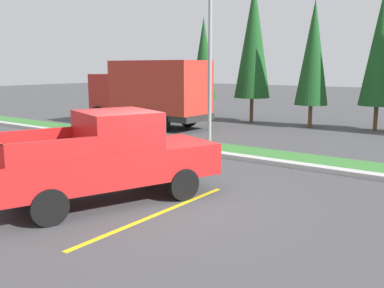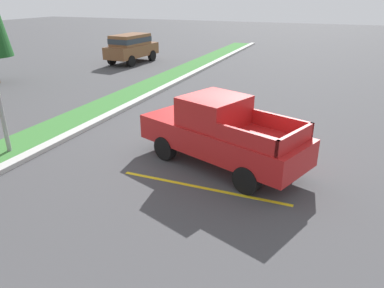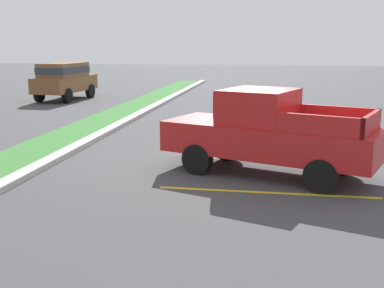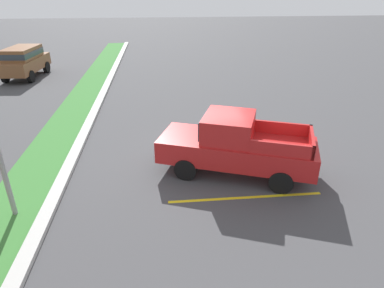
{
  "view_description": "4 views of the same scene",
  "coord_description": "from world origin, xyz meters",
  "px_view_note": "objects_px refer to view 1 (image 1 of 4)",
  "views": [
    {
      "loc": [
        6.47,
        -7.5,
        3.11
      ],
      "look_at": [
        0.03,
        1.18,
        1.17
      ],
      "focal_mm": 40.45,
      "sensor_mm": 36.0,
      "label": 1
    },
    {
      "loc": [
        -10.57,
        -3.86,
        4.85
      ],
      "look_at": [
        -1.82,
        -0.28,
        0.94
      ],
      "focal_mm": 34.02,
      "sensor_mm": 36.0,
      "label": 2
    },
    {
      "loc": [
        -12.85,
        -0.96,
        3.21
      ],
      "look_at": [
        -1.81,
        0.92,
        0.89
      ],
      "focal_mm": 45.78,
      "sensor_mm": 36.0,
      "label": 3
    },
    {
      "loc": [
        -10.83,
        1.66,
        5.96
      ],
      "look_at": [
        -0.92,
        0.65,
        1.17
      ],
      "focal_mm": 31.18,
      "sensor_mm": 36.0,
      "label": 4
    }
  ],
  "objects_px": {
    "cypress_tree_leftmost": "(204,59)",
    "cypress_tree_left_inner": "(253,41)",
    "cypress_tree_center": "(313,53)",
    "cargo_truck_distant": "(150,91)",
    "pickup_truck_main": "(108,157)",
    "street_light": "(207,51)",
    "cypress_tree_right_inner": "(381,47)"
  },
  "relations": [
    {
      "from": "street_light",
      "to": "cypress_tree_leftmost",
      "type": "xyz_separation_m",
      "value": [
        -6.42,
        8.89,
        -0.11
      ]
    },
    {
      "from": "cypress_tree_left_inner",
      "to": "cypress_tree_center",
      "type": "xyz_separation_m",
      "value": [
        3.47,
        -0.06,
        -0.72
      ]
    },
    {
      "from": "cypress_tree_center",
      "to": "cypress_tree_leftmost",
      "type": "bearing_deg",
      "value": 175.49
    },
    {
      "from": "cypress_tree_leftmost",
      "to": "cypress_tree_left_inner",
      "type": "distance_m",
      "value": 3.85
    },
    {
      "from": "pickup_truck_main",
      "to": "street_light",
      "type": "bearing_deg",
      "value": 104.88
    },
    {
      "from": "cargo_truck_distant",
      "to": "street_light",
      "type": "bearing_deg",
      "value": -30.49
    },
    {
      "from": "street_light",
      "to": "cypress_tree_leftmost",
      "type": "relative_size",
      "value": 1.04
    },
    {
      "from": "cypress_tree_leftmost",
      "to": "cargo_truck_distant",
      "type": "bearing_deg",
      "value": -86.12
    },
    {
      "from": "street_light",
      "to": "cypress_tree_right_inner",
      "type": "distance_m",
      "value": 9.88
    },
    {
      "from": "street_light",
      "to": "cypress_tree_center",
      "type": "distance_m",
      "value": 8.36
    },
    {
      "from": "pickup_truck_main",
      "to": "cypress_tree_right_inner",
      "type": "distance_m",
      "value": 16.08
    },
    {
      "from": "cypress_tree_left_inner",
      "to": "cypress_tree_right_inner",
      "type": "relative_size",
      "value": 1.12
    },
    {
      "from": "cypress_tree_center",
      "to": "cargo_truck_distant",
      "type": "bearing_deg",
      "value": -145.04
    },
    {
      "from": "pickup_truck_main",
      "to": "cypress_tree_center",
      "type": "height_order",
      "value": "cypress_tree_center"
    },
    {
      "from": "cargo_truck_distant",
      "to": "cypress_tree_leftmost",
      "type": "xyz_separation_m",
      "value": [
        -0.36,
        5.33,
        1.72
      ]
    },
    {
      "from": "cypress_tree_leftmost",
      "to": "cypress_tree_left_inner",
      "type": "bearing_deg",
      "value": -7.76
    },
    {
      "from": "street_light",
      "to": "cypress_tree_center",
      "type": "xyz_separation_m",
      "value": [
        0.75,
        8.33,
        0.11
      ]
    },
    {
      "from": "street_light",
      "to": "cypress_tree_center",
      "type": "height_order",
      "value": "cypress_tree_center"
    },
    {
      "from": "pickup_truck_main",
      "to": "cypress_tree_leftmost",
      "type": "xyz_separation_m",
      "value": [
        -8.16,
        15.44,
        2.52
      ]
    },
    {
      "from": "cargo_truck_distant",
      "to": "pickup_truck_main",
      "type": "bearing_deg",
      "value": -52.37
    },
    {
      "from": "cargo_truck_distant",
      "to": "street_light",
      "type": "distance_m",
      "value": 7.26
    },
    {
      "from": "cypress_tree_leftmost",
      "to": "cypress_tree_center",
      "type": "relative_size",
      "value": 0.94
    },
    {
      "from": "cypress_tree_left_inner",
      "to": "cypress_tree_right_inner",
      "type": "height_order",
      "value": "cypress_tree_left_inner"
    },
    {
      "from": "cypress_tree_center",
      "to": "cypress_tree_right_inner",
      "type": "height_order",
      "value": "cypress_tree_right_inner"
    },
    {
      "from": "cypress_tree_center",
      "to": "cypress_tree_right_inner",
      "type": "relative_size",
      "value": 0.94
    },
    {
      "from": "street_light",
      "to": "cypress_tree_leftmost",
      "type": "bearing_deg",
      "value": 125.82
    },
    {
      "from": "pickup_truck_main",
      "to": "cypress_tree_leftmost",
      "type": "relative_size",
      "value": 0.92
    },
    {
      "from": "cypress_tree_left_inner",
      "to": "street_light",
      "type": "bearing_deg",
      "value": -72.02
    },
    {
      "from": "pickup_truck_main",
      "to": "cypress_tree_left_inner",
      "type": "bearing_deg",
      "value": 106.63
    },
    {
      "from": "cargo_truck_distant",
      "to": "cypress_tree_leftmost",
      "type": "height_order",
      "value": "cypress_tree_leftmost"
    },
    {
      "from": "cypress_tree_leftmost",
      "to": "cypress_tree_right_inner",
      "type": "bearing_deg",
      "value": 1.29
    },
    {
      "from": "pickup_truck_main",
      "to": "cargo_truck_distant",
      "type": "distance_m",
      "value": 12.8
    }
  ]
}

